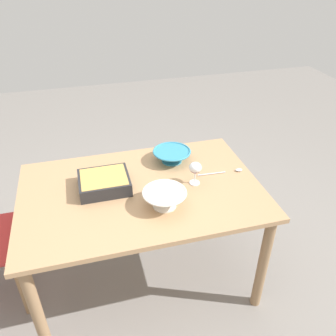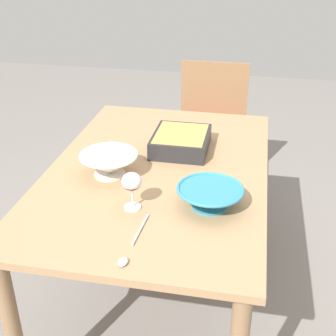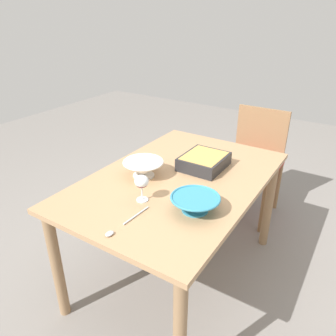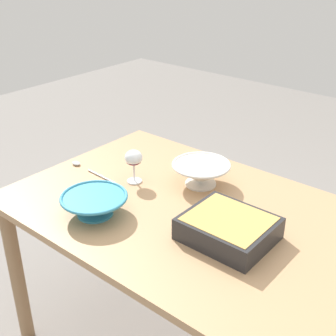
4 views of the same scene
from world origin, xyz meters
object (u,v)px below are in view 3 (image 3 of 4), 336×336
at_px(wine_glass, 142,183).
at_px(serving_spoon, 120,226).
at_px(chair, 254,157).
at_px(mixing_bowl, 143,168).
at_px(dining_table, 178,192).
at_px(casserole_dish, 204,161).
at_px(small_bowl, 195,203).

relative_size(wine_glass, serving_spoon, 0.49).
xyz_separation_m(chair, mixing_bowl, (-1.16, 0.30, 0.30)).
bearing_deg(serving_spoon, wine_glass, 13.05).
bearing_deg(mixing_bowl, dining_table, -63.16).
distance_m(dining_table, serving_spoon, 0.57).
distance_m(casserole_dish, small_bowl, 0.49).
bearing_deg(dining_table, wine_glass, 175.45).
bearing_deg(wine_glass, chair, -5.94).
bearing_deg(serving_spoon, dining_table, 3.15).
relative_size(wine_glass, casserole_dish, 0.50).
relative_size(chair, serving_spoon, 3.10).
bearing_deg(mixing_bowl, casserole_dish, -40.06).
bearing_deg(wine_glass, serving_spoon, -166.95).
relative_size(dining_table, small_bowl, 5.64).
height_order(chair, wine_glass, chair).
relative_size(casserole_dish, mixing_bowl, 1.20).
bearing_deg(small_bowl, dining_table, 44.41).
bearing_deg(casserole_dish, serving_spoon, 177.47).
bearing_deg(serving_spoon, small_bowl, -35.58).
bearing_deg(mixing_bowl, serving_spoon, -155.39).
xyz_separation_m(wine_glass, serving_spoon, (-0.24, -0.06, -0.10)).
bearing_deg(chair, dining_table, 173.64).
relative_size(small_bowl, serving_spoon, 0.85).
height_order(dining_table, small_bowl, small_bowl).
height_order(wine_glass, mixing_bowl, wine_glass).
distance_m(wine_glass, casserole_dish, 0.53).
relative_size(mixing_bowl, serving_spoon, 0.83).
distance_m(wine_glass, small_bowl, 0.29).
bearing_deg(serving_spoon, casserole_dish, -2.53).
bearing_deg(dining_table, serving_spoon, -176.85).
bearing_deg(dining_table, chair, -6.36).
xyz_separation_m(chair, wine_glass, (-1.38, 0.14, 0.35)).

